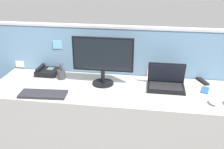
% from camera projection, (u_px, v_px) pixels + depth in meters
% --- Properties ---
extents(desk, '(2.25, 0.68, 0.74)m').
position_uv_depth(desk, '(111.00, 123.00, 2.63)').
color(desk, '#ADA89E').
rests_on(desk, ground_plane).
extents(cubicle_divider, '(2.64, 0.08, 1.24)m').
position_uv_depth(cubicle_divider, '(117.00, 83.00, 2.87)').
color(cubicle_divider, '#6084A3').
rests_on(cubicle_divider, ground_plane).
extents(desktop_monitor, '(0.57, 0.20, 0.46)m').
position_uv_depth(desktop_monitor, '(103.00, 57.00, 2.48)').
color(desktop_monitor, black).
rests_on(desktop_monitor, desk).
extents(laptop, '(0.34, 0.25, 0.23)m').
position_uv_depth(laptop, '(166.00, 82.00, 2.49)').
color(laptop, black).
rests_on(laptop, desk).
extents(desk_phone, '(0.21, 0.19, 0.09)m').
position_uv_depth(desk_phone, '(47.00, 71.00, 2.78)').
color(desk_phone, black).
rests_on(desk_phone, desk).
extents(keyboard_main, '(0.42, 0.19, 0.02)m').
position_uv_depth(keyboard_main, '(43.00, 94.00, 2.35)').
color(keyboard_main, '#232328').
rests_on(keyboard_main, desk).
extents(computer_mouse_left_hand, '(0.09, 0.11, 0.03)m').
position_uv_depth(computer_mouse_left_hand, '(213.00, 102.00, 2.21)').
color(computer_mouse_left_hand, '#B2B5BC').
rests_on(computer_mouse_left_hand, desk).
extents(pen_cup, '(0.08, 0.08, 0.18)m').
position_uv_depth(pen_cup, '(61.00, 74.00, 2.67)').
color(pen_cup, '#333338').
rests_on(pen_cup, desk).
extents(cell_phone_blue_case, '(0.10, 0.15, 0.01)m').
position_uv_depth(cell_phone_blue_case, '(205.00, 90.00, 2.44)').
color(cell_phone_blue_case, blue).
rests_on(cell_phone_blue_case, desk).
extents(cell_phone_silver_slab, '(0.08, 0.16, 0.01)m').
position_uv_depth(cell_phone_silver_slab, '(18.00, 85.00, 2.54)').
color(cell_phone_silver_slab, '#B7BAC1').
rests_on(cell_phone_silver_slab, desk).
extents(tv_remote, '(0.11, 0.17, 0.02)m').
position_uv_depth(tv_remote, '(203.00, 81.00, 2.61)').
color(tv_remote, black).
rests_on(tv_remote, desk).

